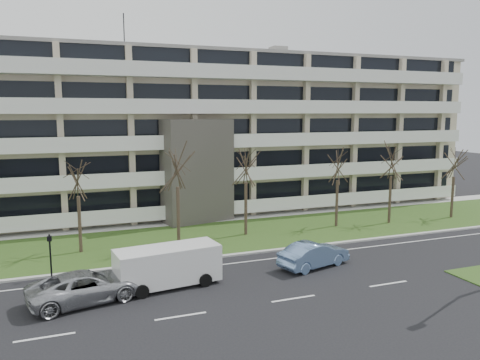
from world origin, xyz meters
name	(u,v)px	position (x,y,z in m)	size (l,w,h in m)	color
ground	(293,299)	(0.00, 0.00, 0.00)	(160.00, 160.00, 0.00)	black
grass_verge	(217,236)	(0.00, 13.00, 0.03)	(90.00, 10.00, 0.06)	#2E4E1A
curb	(240,254)	(0.00, 8.00, 0.06)	(90.00, 0.35, 0.12)	#B2B2AD
sidewalk	(198,221)	(0.00, 18.50, 0.04)	(90.00, 2.00, 0.08)	#B2B2AD
lane_edge_line	(248,261)	(0.00, 6.50, 0.01)	(90.00, 0.12, 0.01)	white
apartment_building	(179,132)	(-0.01, 25.32, 7.61)	(60.50, 15.10, 18.75)	beige
silver_pickup	(86,287)	(-10.13, 3.42, 0.79)	(2.63, 5.71, 1.59)	#A8AAAF
blue_sedan	(314,254)	(3.52, 4.10, 0.79)	(1.68, 4.81, 1.58)	#779BCE
white_van	(169,263)	(-5.65, 4.12, 1.33)	(5.95, 2.90, 2.22)	white
pedestrian_signal	(50,250)	(-11.87, 7.69, 1.69)	(0.27, 0.23, 2.65)	black
tree_2	(77,174)	(-10.07, 12.37, 5.50)	(3.54, 3.54, 7.08)	#382B21
tree_3	(177,163)	(-3.40, 11.43, 6.07)	(3.90, 3.90, 7.80)	#382B21
tree_4	(246,162)	(2.28, 12.68, 5.84)	(3.76, 3.76, 7.51)	#382B21
tree_5	(338,162)	(10.46, 12.56, 5.52)	(3.55, 3.55, 7.10)	#382B21
tree_6	(392,158)	(15.41, 11.94, 5.75)	(3.70, 3.70, 7.39)	#382B21
tree_7	(455,161)	(22.14, 11.69, 5.28)	(3.40, 3.40, 6.79)	#382B21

